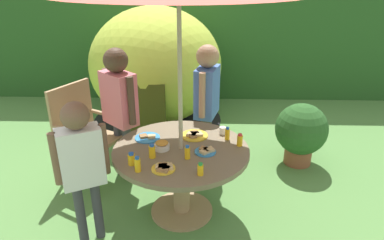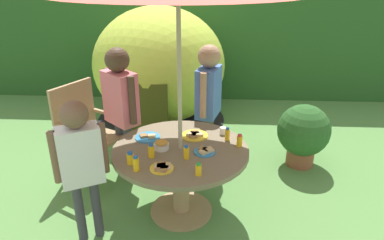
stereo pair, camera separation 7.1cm
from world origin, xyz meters
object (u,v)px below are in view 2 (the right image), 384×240
object	(u,v)px
child_in_pink_shirt	(120,98)
child_in_white_shirt	(80,156)
potted_plant	(303,132)
juice_bottle_mid_left	(240,141)
plate_front_edge	(205,151)
juice_bottle_spot_a	(130,158)
garden_table	(181,163)
child_in_blue_shirt	(209,92)
juice_bottle_center_front	(151,151)
wooden_chair	(84,128)
plate_center_back	(195,135)
cup_near	(223,131)
plate_near_left	(148,137)
snack_bowl	(161,145)
dome_tent	(159,66)
juice_bottle_back_edge	(136,164)
juice_bottle_far_left	(186,152)
juice_bottle_far_right	(227,134)
juice_bottle_near_right	(198,169)
plate_mid_right	(162,167)

from	to	relation	value
child_in_pink_shirt	child_in_white_shirt	distance (m)	0.99
potted_plant	child_in_pink_shirt	world-z (taller)	child_in_pink_shirt
potted_plant	juice_bottle_mid_left	xyz separation A→B (m)	(-0.80, -0.89, 0.32)
plate_front_edge	juice_bottle_spot_a	world-z (taller)	juice_bottle_spot_a
garden_table	plate_front_edge	distance (m)	0.28
child_in_blue_shirt	juice_bottle_center_front	distance (m)	1.15
garden_table	wooden_chair	xyz separation A→B (m)	(-1.08, 0.57, 0.06)
juice_bottle_spot_a	potted_plant	bearing A→B (deg)	36.00
plate_center_back	child_in_pink_shirt	bearing A→B (deg)	154.91
garden_table	cup_near	world-z (taller)	cup_near
plate_center_back	juice_bottle_mid_left	size ratio (longest dim) A/B	2.22
wooden_chair	juice_bottle_center_front	size ratio (longest dim) A/B	8.53
plate_near_left	juice_bottle_spot_a	bearing A→B (deg)	-97.00
snack_bowl	plate_near_left	world-z (taller)	snack_bowl
dome_tent	snack_bowl	bearing A→B (deg)	-78.70
juice_bottle_back_edge	snack_bowl	bearing A→B (deg)	67.93
child_in_blue_shirt	cup_near	world-z (taller)	child_in_blue_shirt
child_in_pink_shirt	juice_bottle_back_edge	distance (m)	1.07
child_in_white_shirt	juice_bottle_far_left	world-z (taller)	child_in_white_shirt
child_in_white_shirt	juice_bottle_spot_a	world-z (taller)	child_in_white_shirt
child_in_blue_shirt	juice_bottle_back_edge	bearing A→B (deg)	-8.49
plate_front_edge	juice_bottle_back_edge	bearing A→B (deg)	-148.85
cup_near	child_in_white_shirt	bearing A→B (deg)	-148.82
snack_bowl	plate_front_edge	size ratio (longest dim) A/B	0.73
snack_bowl	juice_bottle_far_right	xyz separation A→B (m)	(0.58, 0.21, 0.02)
plate_near_left	juice_bottle_far_right	size ratio (longest dim) A/B	1.90
child_in_pink_shirt	child_in_white_shirt	bearing A→B (deg)	-52.54
garden_table	juice_bottle_back_edge	size ratio (longest dim) A/B	9.34
plate_near_left	juice_bottle_spot_a	world-z (taller)	juice_bottle_spot_a
juice_bottle_mid_left	juice_bottle_far_right	bearing A→B (deg)	130.90
wooden_chair	dome_tent	bearing A→B (deg)	8.59
dome_tent	juice_bottle_center_front	xyz separation A→B (m)	(0.27, -2.37, -0.09)
juice_bottle_far_left	cup_near	size ratio (longest dim) A/B	1.77
dome_tent	juice_bottle_mid_left	distance (m)	2.37
child_in_pink_shirt	juice_bottle_near_right	distance (m)	1.34
cup_near	juice_bottle_far_left	bearing A→B (deg)	-123.33
snack_bowl	child_in_white_shirt	bearing A→B (deg)	-148.51
plate_center_back	cup_near	distance (m)	0.27
plate_center_back	cup_near	size ratio (longest dim) A/B	3.72
plate_center_back	juice_bottle_mid_left	world-z (taller)	juice_bottle_mid_left
child_in_blue_shirt	cup_near	xyz separation A→B (m)	(0.15, -0.57, -0.19)
child_in_blue_shirt	plate_near_left	xyz separation A→B (m)	(-0.55, -0.69, -0.21)
wooden_chair	plate_mid_right	world-z (taller)	wooden_chair
potted_plant	child_in_blue_shirt	bearing A→B (deg)	-176.07
plate_near_left	juice_bottle_near_right	xyz separation A→B (m)	(0.50, -0.60, 0.04)
juice_bottle_far_right	juice_bottle_near_right	bearing A→B (deg)	-111.74
child_in_blue_shirt	snack_bowl	distance (m)	1.00
child_in_blue_shirt	plate_front_edge	size ratio (longest dim) A/B	7.71
potted_plant	plate_front_edge	world-z (taller)	potted_plant
child_in_pink_shirt	plate_front_edge	world-z (taller)	child_in_pink_shirt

